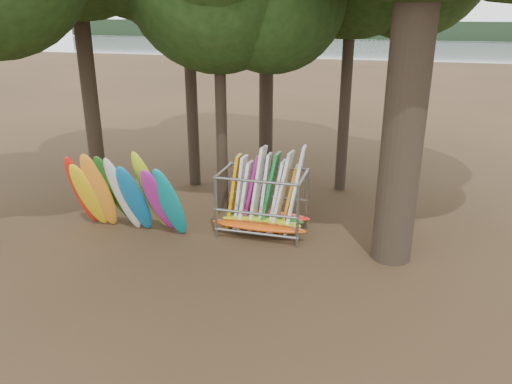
# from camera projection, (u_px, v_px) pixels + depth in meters

# --- Properties ---
(ground) EXTENTS (120.00, 120.00, 0.00)m
(ground) POSITION_uv_depth(u_px,v_px,m) (219.00, 251.00, 14.74)
(ground) COLOR #47331E
(ground) RESTS_ON ground
(lake) EXTENTS (160.00, 160.00, 0.00)m
(lake) POSITION_uv_depth(u_px,v_px,m) (365.00, 60.00, 68.92)
(lake) COLOR gray
(lake) RESTS_ON ground
(far_shore) EXTENTS (160.00, 4.00, 4.00)m
(far_shore) POSITION_uv_depth(u_px,v_px,m) (382.00, 30.00, 113.38)
(far_shore) COLOR black
(far_shore) RESTS_ON ground
(kayak_row) EXTENTS (3.95, 2.20, 3.07)m
(kayak_row) POSITION_uv_depth(u_px,v_px,m) (125.00, 195.00, 15.36)
(kayak_row) COLOR red
(kayak_row) RESTS_ON ground
(storage_rack) EXTENTS (3.04, 1.51, 2.90)m
(storage_rack) POSITION_uv_depth(u_px,v_px,m) (263.00, 204.00, 15.65)
(storage_rack) COLOR slate
(storage_rack) RESTS_ON ground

